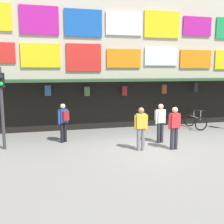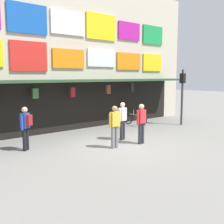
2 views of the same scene
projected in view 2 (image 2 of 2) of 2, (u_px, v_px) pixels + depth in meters
ground_plane at (120, 145)px, 11.38m from camera, size 80.00×80.00×0.00m
shopfront at (62, 54)px, 14.33m from camera, size 18.00×2.60×8.00m
traffic_light_far at (182, 88)px, 15.75m from camera, size 0.30×0.34×3.20m
bicycle_parked at (136, 119)px, 15.78m from camera, size 0.73×1.17×1.05m
pedestrian_in_white at (122, 118)px, 12.14m from camera, size 0.52×0.42×1.68m
pedestrian_in_red at (26, 125)px, 10.36m from camera, size 0.48×0.47×1.68m
pedestrian_in_yellow at (115, 124)px, 10.71m from camera, size 0.53×0.25×1.68m
pedestrian_in_black at (141, 122)px, 11.41m from camera, size 0.53×0.25×1.68m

